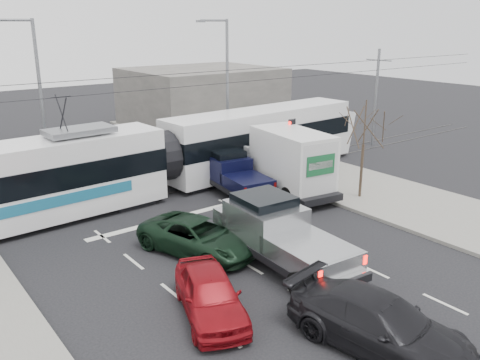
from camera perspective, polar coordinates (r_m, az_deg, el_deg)
ground at (r=20.39m, az=4.82°, el=-8.30°), size 120.00×120.00×0.00m
sidewalk_right at (r=26.84m, az=19.28°, el=-2.67°), size 6.00×60.00×0.15m
rails at (r=28.04m, az=-8.97°, el=-1.17°), size 60.00×1.60×0.03m
building_right at (r=45.25m, az=-4.29°, el=9.26°), size 12.00×10.00×5.00m
bare_tree at (r=26.17m, az=13.82°, el=5.79°), size 2.40×2.40×5.00m
traffic_signal at (r=28.23m, az=5.91°, el=4.83°), size 0.44×0.44×3.60m
street_lamp_near at (r=34.10m, az=-1.69°, el=11.10°), size 2.38×0.25×9.00m
street_lamp_far at (r=30.89m, az=-21.84°, el=9.24°), size 2.38×0.25×9.00m
catenary at (r=27.08m, az=-9.36°, el=6.62°), size 60.00×0.20×7.00m
tram at (r=26.98m, az=-8.92°, el=2.50°), size 27.62×4.09×5.62m
silver_pickup at (r=19.36m, az=4.20°, el=-5.82°), size 2.75×6.82×2.43m
box_truck at (r=27.06m, az=5.13°, el=2.07°), size 3.32×7.20×3.47m
navy_pickup at (r=26.95m, az=-0.78°, el=0.70°), size 2.63×5.49×2.22m
green_car at (r=20.23m, az=-4.70°, el=-6.34°), size 3.71×5.51×1.40m
red_car at (r=16.16m, az=-3.39°, el=-12.65°), size 3.13×4.63×1.46m
dark_car at (r=15.13m, az=15.40°, el=-15.33°), size 3.09×5.73×1.58m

